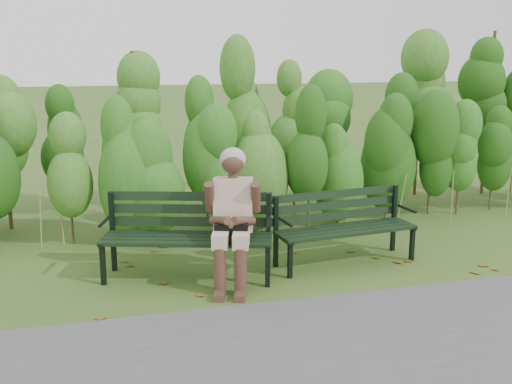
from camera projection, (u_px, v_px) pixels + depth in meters
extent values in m
plane|color=#375B21|center=(264.00, 267.00, 6.43)|extent=(80.00, 80.00, 0.00)
cube|color=#474749|center=(346.00, 367.00, 4.36)|extent=(60.00, 2.50, 0.01)
cylinder|color=#47381E|center=(4.00, 218.00, 6.87)|extent=(0.03, 0.03, 0.80)
cylinder|color=#47381E|center=(59.00, 214.00, 7.03)|extent=(0.03, 0.03, 0.80)
ellipsoid|color=#2A6D1F|center=(55.00, 160.00, 6.88)|extent=(0.64, 0.64, 1.44)
cylinder|color=#47381E|center=(113.00, 211.00, 7.18)|extent=(0.03, 0.03, 0.80)
ellipsoid|color=#2A6D1F|center=(110.00, 158.00, 7.04)|extent=(0.64, 0.64, 1.44)
cylinder|color=#47381E|center=(164.00, 207.00, 7.34)|extent=(0.03, 0.03, 0.80)
ellipsoid|color=#2A6D1F|center=(162.00, 156.00, 7.19)|extent=(0.64, 0.64, 1.44)
cylinder|color=#47381E|center=(213.00, 204.00, 7.49)|extent=(0.03, 0.03, 0.80)
ellipsoid|color=#2A6D1F|center=(212.00, 154.00, 7.35)|extent=(0.64, 0.64, 1.44)
cylinder|color=#47381E|center=(260.00, 201.00, 7.64)|extent=(0.03, 0.03, 0.80)
ellipsoid|color=#2A6D1F|center=(260.00, 152.00, 7.50)|extent=(0.64, 0.64, 1.44)
cylinder|color=#47381E|center=(305.00, 198.00, 7.80)|extent=(0.03, 0.03, 0.80)
ellipsoid|color=#2A6D1F|center=(306.00, 150.00, 7.65)|extent=(0.64, 0.64, 1.44)
cylinder|color=#47381E|center=(349.00, 196.00, 7.95)|extent=(0.03, 0.03, 0.80)
ellipsoid|color=#2A6D1F|center=(350.00, 148.00, 7.81)|extent=(0.64, 0.64, 1.44)
cylinder|color=#47381E|center=(390.00, 193.00, 8.11)|extent=(0.03, 0.03, 0.80)
ellipsoid|color=#2A6D1F|center=(393.00, 146.00, 7.96)|extent=(0.64, 0.64, 1.44)
cylinder|color=#47381E|center=(431.00, 190.00, 8.26)|extent=(0.03, 0.03, 0.80)
ellipsoid|color=#2A6D1F|center=(434.00, 144.00, 8.12)|extent=(0.64, 0.64, 1.44)
cylinder|color=#47381E|center=(469.00, 188.00, 8.41)|extent=(0.03, 0.03, 0.80)
ellipsoid|color=#2A6D1F|center=(473.00, 143.00, 8.27)|extent=(0.64, 0.64, 1.44)
cylinder|color=#47381E|center=(507.00, 185.00, 8.57)|extent=(0.03, 0.03, 0.80)
ellipsoid|color=#2A6D1F|center=(511.00, 141.00, 8.42)|extent=(0.64, 0.64, 1.44)
cylinder|color=#47381E|center=(18.00, 187.00, 7.80)|extent=(0.04, 0.04, 1.10)
ellipsoid|color=#2B541E|center=(12.00, 119.00, 7.60)|extent=(0.70, 0.70, 1.98)
cylinder|color=#47381E|center=(80.00, 183.00, 7.99)|extent=(0.04, 0.04, 1.10)
ellipsoid|color=#2B541E|center=(75.00, 117.00, 7.79)|extent=(0.70, 0.70, 1.98)
cylinder|color=#47381E|center=(138.00, 180.00, 8.18)|extent=(0.04, 0.04, 1.10)
ellipsoid|color=#2B541E|center=(135.00, 116.00, 7.99)|extent=(0.70, 0.70, 1.98)
cylinder|color=#47381E|center=(194.00, 177.00, 8.38)|extent=(0.04, 0.04, 1.10)
ellipsoid|color=#2B541E|center=(192.00, 114.00, 8.18)|extent=(0.70, 0.70, 1.98)
cylinder|color=#47381E|center=(247.00, 175.00, 8.57)|extent=(0.04, 0.04, 1.10)
ellipsoid|color=#2B541E|center=(246.00, 113.00, 8.37)|extent=(0.70, 0.70, 1.98)
cylinder|color=#47381E|center=(297.00, 172.00, 8.76)|extent=(0.04, 0.04, 1.10)
ellipsoid|color=#2B541E|center=(298.00, 112.00, 8.57)|extent=(0.70, 0.70, 1.98)
cylinder|color=#47381E|center=(346.00, 169.00, 8.96)|extent=(0.04, 0.04, 1.10)
ellipsoid|color=#2B541E|center=(348.00, 110.00, 8.76)|extent=(0.70, 0.70, 1.98)
cylinder|color=#47381E|center=(393.00, 167.00, 9.15)|extent=(0.04, 0.04, 1.10)
ellipsoid|color=#2B541E|center=(396.00, 109.00, 8.95)|extent=(0.70, 0.70, 1.98)
cylinder|color=#47381E|center=(437.00, 165.00, 9.34)|extent=(0.04, 0.04, 1.10)
ellipsoid|color=#2B541E|center=(441.00, 108.00, 9.15)|extent=(0.70, 0.70, 1.98)
cylinder|color=#47381E|center=(480.00, 162.00, 9.54)|extent=(0.04, 0.04, 1.10)
ellipsoid|color=#2B541E|center=(485.00, 107.00, 9.34)|extent=(0.70, 0.70, 1.98)
cube|color=brown|center=(158.00, 273.00, 6.26)|extent=(0.11, 0.11, 0.01)
cube|color=brown|center=(142.00, 307.00, 5.40)|extent=(0.09, 0.10, 0.01)
cube|color=brown|center=(71.00, 303.00, 5.49)|extent=(0.11, 0.11, 0.01)
cube|color=brown|center=(180.00, 251.00, 6.95)|extent=(0.10, 0.08, 0.01)
cube|color=brown|center=(258.00, 246.00, 7.12)|extent=(0.09, 0.10, 0.01)
cube|color=brown|center=(486.00, 255.00, 6.81)|extent=(0.11, 0.11, 0.01)
cube|color=brown|center=(248.00, 268.00, 6.38)|extent=(0.10, 0.08, 0.01)
cube|color=brown|center=(332.00, 299.00, 5.59)|extent=(0.09, 0.10, 0.01)
cube|color=brown|center=(380.00, 245.00, 7.15)|extent=(0.11, 0.10, 0.01)
cube|color=brown|center=(180.00, 252.00, 6.92)|extent=(0.11, 0.11, 0.01)
cube|color=brown|center=(493.00, 270.00, 6.33)|extent=(0.11, 0.09, 0.01)
cube|color=brown|center=(346.00, 236.00, 7.50)|extent=(0.11, 0.10, 0.01)
cube|color=brown|center=(461.00, 234.00, 7.60)|extent=(0.11, 0.11, 0.01)
cube|color=brown|center=(373.00, 262.00, 6.57)|extent=(0.11, 0.11, 0.01)
cube|color=brown|center=(460.00, 228.00, 7.85)|extent=(0.11, 0.11, 0.01)
cube|color=brown|center=(109.00, 276.00, 6.17)|extent=(0.10, 0.09, 0.01)
cube|color=brown|center=(66.00, 305.00, 5.45)|extent=(0.09, 0.10, 0.01)
cube|color=brown|center=(13.00, 284.00, 5.96)|extent=(0.10, 0.08, 0.01)
cube|color=black|center=(184.00, 244.00, 5.83)|extent=(1.66, 0.59, 0.04)
cube|color=black|center=(186.00, 240.00, 5.95)|extent=(1.66, 0.59, 0.04)
cube|color=black|center=(188.00, 237.00, 6.06)|extent=(1.66, 0.59, 0.04)
cube|color=black|center=(190.00, 234.00, 6.18)|extent=(1.66, 0.59, 0.04)
cube|color=black|center=(191.00, 222.00, 6.24)|extent=(1.64, 0.54, 0.10)
cube|color=black|center=(190.00, 209.00, 6.22)|extent=(1.64, 0.54, 0.10)
cube|color=black|center=(190.00, 196.00, 6.21)|extent=(1.64, 0.54, 0.10)
cube|color=black|center=(103.00, 264.00, 5.89)|extent=(0.06, 0.06, 0.43)
cube|color=black|center=(113.00, 232.00, 6.24)|extent=(0.06, 0.06, 0.85)
cube|color=black|center=(107.00, 240.00, 6.03)|extent=(0.18, 0.47, 0.04)
cylinder|color=black|center=(105.00, 221.00, 5.94)|extent=(0.14, 0.35, 0.03)
cube|color=black|center=(268.00, 266.00, 5.84)|extent=(0.06, 0.06, 0.43)
cube|color=black|center=(268.00, 233.00, 6.19)|extent=(0.06, 0.06, 0.85)
cube|color=black|center=(268.00, 241.00, 5.98)|extent=(0.18, 0.47, 0.04)
cylinder|color=black|center=(268.00, 223.00, 5.89)|extent=(0.14, 0.35, 0.03)
cube|color=black|center=(354.00, 234.00, 6.30)|extent=(1.55, 0.26, 0.03)
cube|color=black|center=(349.00, 231.00, 6.40)|extent=(1.55, 0.26, 0.03)
cube|color=black|center=(344.00, 228.00, 6.50)|extent=(1.55, 0.26, 0.03)
cube|color=black|center=(339.00, 226.00, 6.59)|extent=(1.55, 0.26, 0.03)
cube|color=black|center=(336.00, 216.00, 6.65)|extent=(1.54, 0.22, 0.09)
cube|color=black|center=(335.00, 205.00, 6.63)|extent=(1.54, 0.22, 0.09)
cube|color=black|center=(335.00, 194.00, 6.62)|extent=(1.54, 0.22, 0.09)
cube|color=black|center=(290.00, 260.00, 6.07)|extent=(0.05, 0.05, 0.39)
cube|color=black|center=(276.00, 232.00, 6.37)|extent=(0.05, 0.05, 0.77)
cube|color=black|center=(283.00, 239.00, 6.19)|extent=(0.09, 0.43, 0.03)
cylinder|color=black|center=(285.00, 222.00, 6.11)|extent=(0.07, 0.32, 0.03)
cube|color=black|center=(412.00, 244.00, 6.60)|extent=(0.05, 0.05, 0.39)
cube|color=black|center=(394.00, 218.00, 6.89)|extent=(0.05, 0.05, 0.77)
cube|color=black|center=(404.00, 224.00, 6.71)|extent=(0.09, 0.43, 0.03)
cylinder|color=black|center=(407.00, 209.00, 6.63)|extent=(0.07, 0.32, 0.03)
cube|color=#BCB095|center=(221.00, 236.00, 5.75)|extent=(0.28, 0.48, 0.14)
cube|color=#BCB095|center=(241.00, 237.00, 5.74)|extent=(0.28, 0.48, 0.14)
cylinder|color=#4E3024|center=(220.00, 271.00, 5.64)|extent=(0.15, 0.15, 0.47)
cylinder|color=#4E3024|center=(241.00, 272.00, 5.63)|extent=(0.15, 0.15, 0.47)
cube|color=#4E3024|center=(219.00, 295.00, 5.60)|extent=(0.16, 0.23, 0.06)
cube|color=#4E3024|center=(240.00, 295.00, 5.59)|extent=(0.16, 0.23, 0.06)
cube|color=#BCB095|center=(233.00, 204.00, 5.97)|extent=(0.45, 0.37, 0.56)
cylinder|color=#4E3024|center=(233.00, 176.00, 5.89)|extent=(0.10, 0.10, 0.11)
sphere|color=#4E3024|center=(233.00, 162.00, 5.85)|extent=(0.23, 0.23, 0.23)
ellipsoid|color=gray|center=(233.00, 159.00, 5.87)|extent=(0.26, 0.25, 0.23)
cylinder|color=#4E3024|center=(210.00, 197.00, 5.88)|extent=(0.16, 0.24, 0.33)
cylinder|color=#4E3024|center=(256.00, 198.00, 5.86)|extent=(0.16, 0.24, 0.33)
cylinder|color=#4E3024|center=(220.00, 221.00, 5.78)|extent=(0.19, 0.30, 0.14)
cylinder|color=#4E3024|center=(243.00, 221.00, 5.77)|extent=(0.29, 0.24, 0.14)
sphere|color=#4E3024|center=(231.00, 225.00, 5.72)|extent=(0.12, 0.12, 0.12)
cube|color=black|center=(231.00, 232.00, 5.75)|extent=(0.35, 0.22, 0.17)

